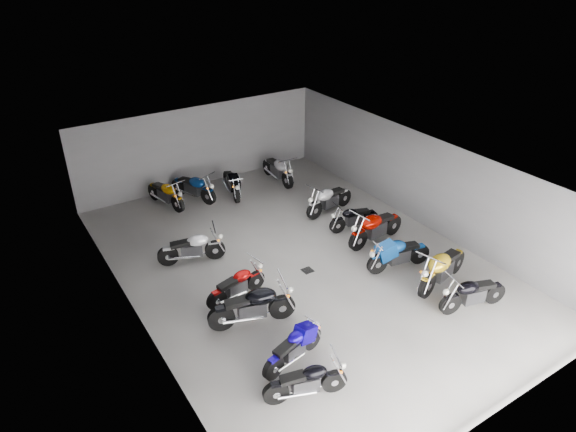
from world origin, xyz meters
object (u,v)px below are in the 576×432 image
at_px(motorcycle_left_f, 192,248).
at_px(motorcycle_back_c, 194,187).
at_px(motorcycle_left_b, 294,347).
at_px(motorcycle_right_c, 398,254).
at_px(motorcycle_left_d, 237,285).
at_px(motorcycle_back_d, 232,183).
at_px(motorcycle_left_c, 253,306).
at_px(motorcycle_right_d, 375,227).
at_px(motorcycle_left_a, 307,381).
at_px(motorcycle_back_b, 166,193).
at_px(motorcycle_right_b, 442,268).
at_px(motorcycle_back_e, 278,169).
at_px(motorcycle_right_f, 329,199).
at_px(motorcycle_right_e, 354,218).
at_px(motorcycle_right_a, 473,293).
at_px(drain_grate, 308,270).

xyz_separation_m(motorcycle_left_f, motorcycle_back_c, (1.77, 3.94, 0.02)).
bearing_deg(motorcycle_left_b, motorcycle_right_c, 94.47).
relative_size(motorcycle_left_d, motorcycle_back_d, 0.92).
bearing_deg(motorcycle_left_c, motorcycle_right_d, 120.88).
xyz_separation_m(motorcycle_left_a, motorcycle_back_c, (1.84, 10.23, 0.06)).
relative_size(motorcycle_back_c, motorcycle_back_d, 0.98).
bearing_deg(motorcycle_back_b, motorcycle_left_a, 71.38).
height_order(motorcycle_right_d, motorcycle_back_c, motorcycle_right_d).
relative_size(motorcycle_left_c, motorcycle_right_b, 0.96).
xyz_separation_m(motorcycle_back_d, motorcycle_back_e, (2.16, 0.06, 0.03)).
distance_m(motorcycle_left_f, motorcycle_back_d, 4.75).
height_order(motorcycle_left_a, motorcycle_right_f, motorcycle_right_f).
bearing_deg(motorcycle_right_f, motorcycle_left_a, 130.92).
bearing_deg(motorcycle_left_f, motorcycle_back_d, 156.43).
height_order(motorcycle_left_d, motorcycle_back_b, motorcycle_back_b).
height_order(motorcycle_left_f, motorcycle_back_c, motorcycle_back_c).
bearing_deg(motorcycle_right_d, motorcycle_right_f, -4.91).
bearing_deg(motorcycle_left_d, motorcycle_left_c, -15.98).
bearing_deg(motorcycle_right_d, motorcycle_left_f, 63.14).
distance_m(motorcycle_left_b, motorcycle_right_e, 6.62).
distance_m(motorcycle_left_a, motorcycle_right_e, 7.55).
height_order(motorcycle_right_a, motorcycle_back_d, motorcycle_back_d).
height_order(motorcycle_left_a, motorcycle_right_b, motorcycle_right_b).
height_order(motorcycle_right_e, motorcycle_right_f, motorcycle_right_f).
xyz_separation_m(motorcycle_right_d, motorcycle_back_d, (-2.32, 5.70, -0.06)).
distance_m(motorcycle_left_a, motorcycle_left_b, 1.08).
bearing_deg(motorcycle_left_b, motorcycle_right_b, 79.32).
distance_m(motorcycle_left_d, motorcycle_right_b, 5.85).
bearing_deg(motorcycle_right_d, drain_grate, 88.09).
bearing_deg(motorcycle_back_d, motorcycle_left_c, 79.43).
bearing_deg(motorcycle_right_d, motorcycle_right_a, 173.37).
relative_size(motorcycle_left_b, motorcycle_back_c, 0.92).
xyz_separation_m(motorcycle_left_b, motorcycle_left_d, (0.01, 2.87, 0.00)).
xyz_separation_m(motorcycle_left_a, motorcycle_left_c, (0.22, 2.75, 0.10)).
xyz_separation_m(motorcycle_right_e, motorcycle_back_e, (-0.11, 4.71, 0.09)).
bearing_deg(motorcycle_back_d, motorcycle_right_c, 117.20).
distance_m(motorcycle_left_d, motorcycle_back_d, 6.59).
bearing_deg(motorcycle_left_b, motorcycle_right_e, 114.99).
bearing_deg(motorcycle_right_a, motorcycle_back_d, 26.22).
xyz_separation_m(motorcycle_left_f, motorcycle_back_e, (5.33, 3.60, 0.04)).
bearing_deg(drain_grate, motorcycle_right_b, -43.04).
distance_m(motorcycle_left_a, motorcycle_left_f, 6.28).
xyz_separation_m(motorcycle_left_c, motorcycle_back_b, (0.54, 7.55, -0.05)).
relative_size(motorcycle_left_a, motorcycle_left_b, 0.98).
distance_m(drain_grate, motorcycle_left_b, 3.83).
distance_m(motorcycle_left_b, motorcycle_right_a, 5.21).
bearing_deg(motorcycle_left_a, motorcycle_right_b, 121.10).
xyz_separation_m(motorcycle_left_b, motorcycle_right_f, (5.19, 5.59, 0.07)).
height_order(drain_grate, motorcycle_back_e, motorcycle_back_e).
bearing_deg(motorcycle_right_c, motorcycle_back_c, 33.88).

